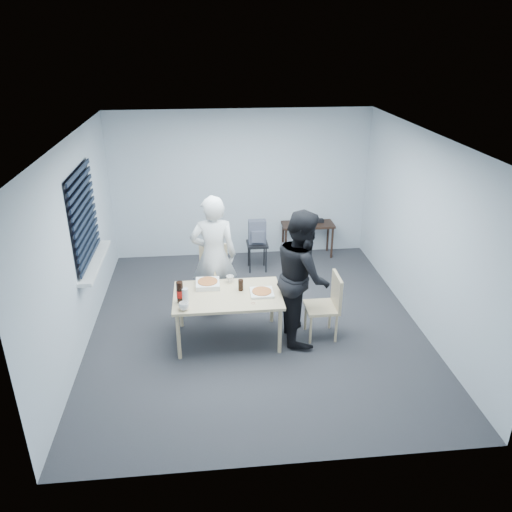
{
  "coord_description": "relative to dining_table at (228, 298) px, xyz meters",
  "views": [
    {
      "loc": [
        -0.61,
        -5.96,
        3.74
      ],
      "look_at": [
        0.02,
        0.1,
        1.01
      ],
      "focal_mm": 35.0,
      "sensor_mm": 36.0,
      "label": 1
    }
  ],
  "objects": [
    {
      "name": "backpack",
      "position": [
        0.6,
        2.08,
        0.08
      ],
      "size": [
        0.29,
        0.21,
        0.41
      ],
      "rotation": [
        0.0,
        0.0,
        -0.35
      ],
      "color": "slate",
      "rests_on": "stool"
    },
    {
      "name": "cola_glass",
      "position": [
        0.18,
        0.09,
        0.14
      ],
      "size": [
        0.07,
        0.07,
        0.15
      ],
      "primitive_type": "cylinder",
      "rotation": [
        0.0,
        0.0,
        0.08
      ],
      "color": "black",
      "rests_on": "dining_table"
    },
    {
      "name": "mug_b",
      "position": [
        0.05,
        0.34,
        0.11
      ],
      "size": [
        0.1,
        0.1,
        0.09
      ],
      "primitive_type": "imported",
      "color": "white",
      "rests_on": "dining_table"
    },
    {
      "name": "dining_table",
      "position": [
        0.0,
        0.0,
        0.0
      ],
      "size": [
        1.38,
        0.88,
        0.67
      ],
      "color": "#D0B487",
      "rests_on": "ground"
    },
    {
      "name": "pizza_box_b",
      "position": [
        0.44,
        -0.03,
        0.08
      ],
      "size": [
        0.29,
        0.29,
        0.04
      ],
      "rotation": [
        0.0,
        0.0,
        0.02
      ],
      "color": "white",
      "rests_on": "dining_table"
    },
    {
      "name": "chair_far",
      "position": [
        -0.15,
        1.06,
        -0.1
      ],
      "size": [
        0.42,
        0.42,
        0.89
      ],
      "color": "#D0B487",
      "rests_on": "ground"
    },
    {
      "name": "rubber_band",
      "position": [
        0.3,
        -0.27,
        0.06
      ],
      "size": [
        0.06,
        0.06,
        0.0
      ],
      "primitive_type": "torus",
      "rotation": [
        0.0,
        0.0,
        -0.21
      ],
      "color": "red",
      "rests_on": "dining_table"
    },
    {
      "name": "person_white",
      "position": [
        -0.15,
        0.73,
        0.27
      ],
      "size": [
        0.65,
        0.42,
        1.77
      ],
      "primitive_type": "imported",
      "rotation": [
        0.0,
        0.0,
        3.14
      ],
      "color": "silver",
      "rests_on": "ground"
    },
    {
      "name": "mug_a",
      "position": [
        -0.54,
        -0.34,
        0.11
      ],
      "size": [
        0.17,
        0.17,
        0.1
      ],
      "primitive_type": "imported",
      "rotation": [
        0.0,
        0.0,
        0.52
      ],
      "color": "white",
      "rests_on": "dining_table"
    },
    {
      "name": "papers",
      "position": [
        1.42,
        2.6,
        0.0
      ],
      "size": [
        0.29,
        0.33,
        0.0
      ],
      "primitive_type": "cube",
      "rotation": [
        0.0,
        0.0,
        0.41
      ],
      "color": "white",
      "rests_on": "side_table"
    },
    {
      "name": "side_table",
      "position": [
        1.57,
        2.6,
        -0.08
      ],
      "size": [
        0.92,
        0.41,
        0.61
      ],
      "color": "black",
      "rests_on": "ground"
    },
    {
      "name": "pizza_box_a",
      "position": [
        -0.25,
        0.25,
        0.1
      ],
      "size": [
        0.31,
        0.31,
        0.08
      ],
      "rotation": [
        0.0,
        0.0,
        -0.34
      ],
      "color": "white",
      "rests_on": "dining_table"
    },
    {
      "name": "black_box",
      "position": [
        1.79,
        2.64,
        0.03
      ],
      "size": [
        0.17,
        0.14,
        0.06
      ],
      "primitive_type": "cube",
      "rotation": [
        0.0,
        0.0,
        0.37
      ],
      "color": "black",
      "rests_on": "side_table"
    },
    {
      "name": "person_black",
      "position": [
        0.97,
        -0.0,
        0.27
      ],
      "size": [
        0.47,
        0.86,
        1.77
      ],
      "primitive_type": "imported",
      "rotation": [
        0.0,
        0.0,
        1.57
      ],
      "color": "black",
      "rests_on": "ground"
    },
    {
      "name": "chair_right",
      "position": [
        1.32,
        -0.05,
        -0.1
      ],
      "size": [
        0.42,
        0.42,
        0.89
      ],
      "color": "#D0B487",
      "rests_on": "ground"
    },
    {
      "name": "plastic_cups",
      "position": [
        -0.53,
        -0.16,
        0.16
      ],
      "size": [
        0.09,
        0.09,
        0.2
      ],
      "primitive_type": "cylinder",
      "rotation": [
        0.0,
        0.0,
        0.14
      ],
      "color": "silver",
      "rests_on": "dining_table"
    },
    {
      "name": "room",
      "position": [
        -1.8,
        0.72,
        0.83
      ],
      "size": [
        5.0,
        5.0,
        5.0
      ],
      "color": "#2B2A2F",
      "rests_on": "ground"
    },
    {
      "name": "soda_bottle",
      "position": [
        -0.59,
        -0.15,
        0.2
      ],
      "size": [
        0.09,
        0.09,
        0.28
      ],
      "rotation": [
        0.0,
        0.0,
        0.04
      ],
      "color": "black",
      "rests_on": "dining_table"
    },
    {
      "name": "stool",
      "position": [
        0.6,
        2.09,
        -0.23
      ],
      "size": [
        0.35,
        0.35,
        0.49
      ],
      "color": "black",
      "rests_on": "ground"
    }
  ]
}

